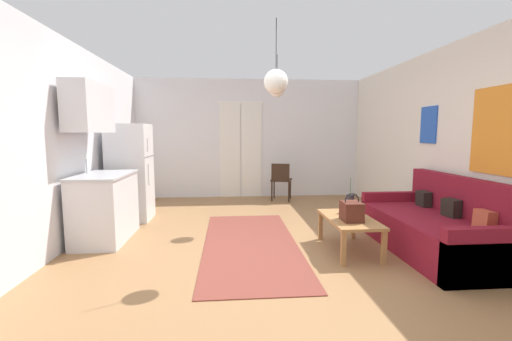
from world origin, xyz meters
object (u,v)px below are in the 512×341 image
Objects in this scene: couch at (437,229)px; pendant_lamp_far at (277,88)px; bamboo_vase at (350,203)px; pendant_lamp_near at (276,82)px; handbag at (352,211)px; refrigerator at (130,172)px; accent_chair at (281,179)px; coffee_table at (349,222)px.

pendant_lamp_far reaches higher than couch.
bamboo_vase is 1.88m from pendant_lamp_near.
pendant_lamp_far is at bearing 128.30° from bamboo_vase.
handbag is 0.52× the size of pendant_lamp_far.
refrigerator reaches higher than bamboo_vase.
accent_chair is 1.04× the size of pendant_lamp_near.
couch reaches higher than coffee_table.
pendant_lamp_near is at bearing -170.93° from handbag.
bamboo_vase reaches higher than accent_chair.
pendant_lamp_far is at bearing 81.27° from pendant_lamp_near.
bamboo_vase is at bearing 115.44° from accent_chair.
pendant_lamp_far is (-0.68, 1.45, 1.60)m from handbag.
bamboo_vase is at bearing -24.46° from refrigerator.
refrigerator is 2.75m from pendant_lamp_far.
couch is at bearing 0.72° from handbag.
refrigerator is 1.97× the size of accent_chair.
couch reaches higher than handbag.
couch is 1.06m from bamboo_vase.
refrigerator reaches higher than handbag.
bamboo_vase is at bearing 69.05° from coffee_table.
accent_chair reaches higher than handbag.
handbag is 3.59m from refrigerator.
pendant_lamp_far is (-1.77, 1.44, 1.84)m from couch.
bamboo_vase is 2.07m from pendant_lamp_far.
coffee_table is 1.25× the size of pendant_lamp_near.
couch is 1.11m from handbag.
bamboo_vase is (0.11, 0.28, 0.17)m from coffee_table.
refrigerator is at bearing 41.92° from accent_chair.
couch is at bearing -24.07° from refrigerator.
refrigerator is (-3.19, 1.45, 0.26)m from bamboo_vase.
handbag is 2.26m from pendant_lamp_far.
couch is 2.41× the size of accent_chair.
pendant_lamp_far is at bearing 118.42° from coffee_table.
accent_chair is at bearing 78.52° from pendant_lamp_far.
bamboo_vase is 0.72× the size of pendant_lamp_far.
bamboo_vase is at bearing 27.76° from pendant_lamp_near.
coffee_table is 1.90m from pendant_lamp_near.
refrigerator is at bearing 136.59° from pendant_lamp_near.
refrigerator is 2.50× the size of pendant_lamp_far.
accent_chair reaches higher than coffee_table.
coffee_table is at bearing -61.58° from pendant_lamp_far.
coffee_table is 3.08m from accent_chair.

